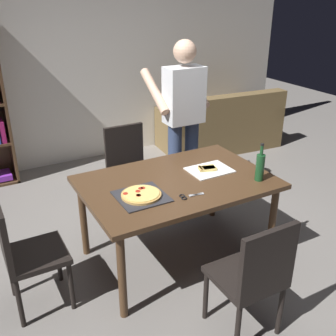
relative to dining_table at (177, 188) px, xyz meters
name	(u,v)px	position (x,y,z in m)	size (l,w,h in m)	color
ground_plane	(176,256)	(0.00, 0.00, -0.68)	(12.00, 12.00, 0.00)	gray
back_wall	(75,55)	(0.00, 2.60, 0.72)	(6.40, 0.10, 2.80)	silver
dining_table	(177,188)	(0.00, 0.00, 0.00)	(1.53, 1.02, 0.75)	#4C331E
chair_near_camera	(254,274)	(0.00, -0.99, -0.16)	(0.42, 0.42, 0.90)	black
chair_far_side	(129,164)	(0.00, 0.99, -0.16)	(0.42, 0.42, 0.90)	black
chair_left_end	(22,249)	(-1.25, 0.00, -0.16)	(0.42, 0.42, 0.90)	black
couch	(221,128)	(1.90, 1.99, -0.37)	(1.76, 0.98, 0.85)	brown
person_serving_pizza	(183,117)	(0.51, 0.77, 0.32)	(0.55, 0.54, 1.75)	#38476B
pepperoni_pizza_on_tray	(141,195)	(-0.38, -0.12, 0.09)	(0.36, 0.36, 0.04)	#2D2D33
pizza_slices_on_towel	(208,169)	(0.33, 0.03, 0.08)	(0.36, 0.28, 0.03)	white
wine_bottle	(260,167)	(0.59, -0.32, 0.19)	(0.07, 0.07, 0.32)	#194723
kitchen_scissors	(188,196)	(-0.07, -0.28, 0.08)	(0.20, 0.09, 0.01)	silver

